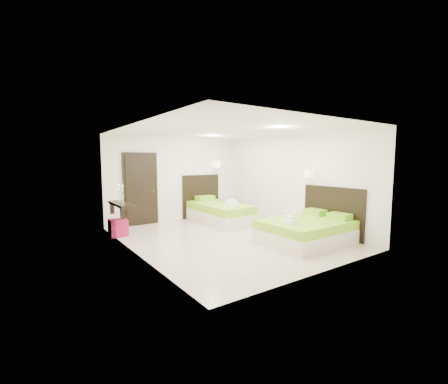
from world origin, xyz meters
TOP-DOWN VIEW (x-y plane):
  - floor at (0.00, 0.00)m, footprint 5.50×5.50m
  - bed_single at (0.85, 1.70)m, footprint 1.36×2.26m
  - bed_double at (1.33, -1.36)m, footprint 1.99×1.70m
  - nightstand at (1.61, 2.62)m, footprint 0.42×0.38m
  - ottoman at (-2.14, 1.74)m, footprint 0.43×0.43m
  - door at (-1.20, 2.70)m, footprint 1.02×0.15m
  - console_shelf at (-2.08, 1.60)m, footprint 0.35×1.20m

SIDE VIEW (x-z plane):
  - floor at x=0.00m, z-range 0.00..0.00m
  - nightstand at x=1.61m, z-range 0.00..0.36m
  - ottoman at x=-2.14m, z-range 0.00..0.42m
  - bed_double at x=1.33m, z-range -0.53..1.12m
  - bed_single at x=0.85m, z-range -0.60..1.27m
  - console_shelf at x=-2.08m, z-range 0.42..1.21m
  - door at x=-1.20m, z-range -0.02..2.12m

